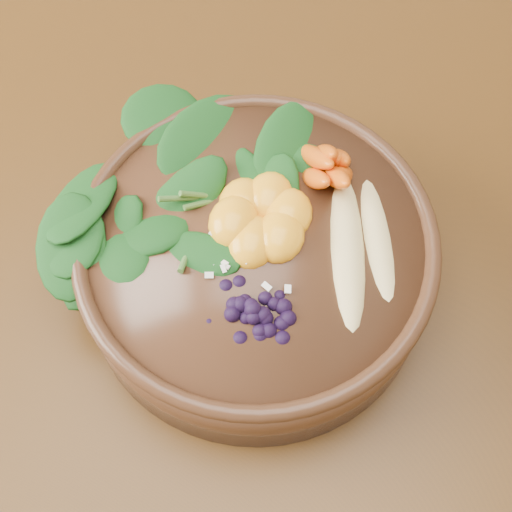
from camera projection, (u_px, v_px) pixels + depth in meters
ground at (181, 459)px, 1.28m from camera, size 4.00×4.00×0.00m
dining_table at (119, 317)px, 0.70m from camera, size 1.60×0.90×0.75m
stoneware_bowl at (256, 262)px, 0.58m from camera, size 0.32×0.32×0.08m
kale_heap at (207, 156)px, 0.55m from camera, size 0.21×0.19×0.04m
carrot_cluster at (332, 133)px, 0.54m from camera, size 0.07×0.07×0.08m
banana_halves at (365, 235)px, 0.53m from camera, size 0.09×0.16×0.03m
mandarin_cluster at (261, 209)px, 0.54m from camera, size 0.09×0.10×0.03m
blueberry_pile at (252, 298)px, 0.50m from camera, size 0.14×0.12×0.04m
coconut_flakes at (256, 259)px, 0.53m from camera, size 0.10×0.08×0.01m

